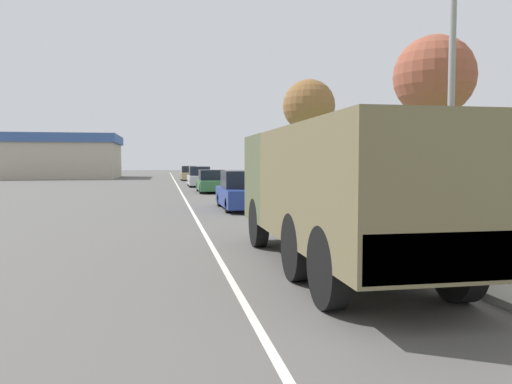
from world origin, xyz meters
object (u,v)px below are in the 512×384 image
(car_nearest_ahead, at_px, (241,192))
(car_third_ahead, at_px, (199,178))
(military_truck, at_px, (336,187))
(car_second_ahead, at_px, (212,182))
(lamp_post, at_px, (443,52))
(car_fourth_ahead, at_px, (189,174))

(car_nearest_ahead, distance_m, car_third_ahead, 20.49)
(military_truck, height_order, car_second_ahead, military_truck)
(military_truck, bearing_deg, lamp_post, 7.50)
(lamp_post, bearing_deg, car_nearest_ahead, 101.05)
(car_third_ahead, distance_m, lamp_post, 32.96)
(car_third_ahead, bearing_deg, car_second_ahead, -88.04)
(car_third_ahead, relative_size, lamp_post, 0.64)
(military_truck, distance_m, car_second_ahead, 24.80)
(military_truck, height_order, car_fourth_ahead, military_truck)
(car_nearest_ahead, bearing_deg, car_second_ahead, 90.47)
(military_truck, distance_m, car_fourth_ahead, 47.03)
(car_second_ahead, bearing_deg, car_fourth_ahead, 91.20)
(car_nearest_ahead, relative_size, car_second_ahead, 1.06)
(military_truck, distance_m, car_nearest_ahead, 12.50)
(car_second_ahead, distance_m, car_fourth_ahead, 22.23)
(car_nearest_ahead, xyz_separation_m, car_second_ahead, (-0.10, 12.31, -0.06))
(car_third_ahead, xyz_separation_m, car_fourth_ahead, (-0.18, 14.06, -0.03))
(military_truck, relative_size, car_second_ahead, 1.80)
(car_third_ahead, distance_m, car_fourth_ahead, 14.06)
(car_nearest_ahead, distance_m, car_fourth_ahead, 34.54)
(car_fourth_ahead, height_order, lamp_post, lamp_post)
(car_fourth_ahead, relative_size, lamp_post, 0.57)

